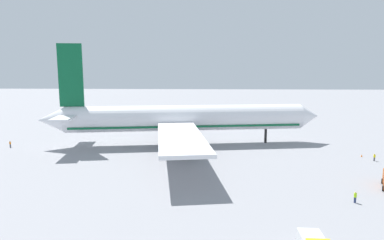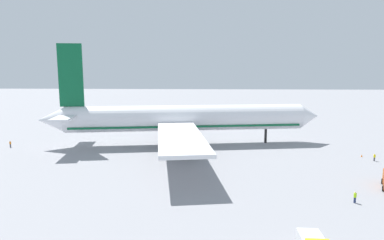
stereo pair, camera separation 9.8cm
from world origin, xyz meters
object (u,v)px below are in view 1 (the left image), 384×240
object	(u,v)px
baggage_cart_0	(278,119)
ground_worker_3	(355,197)
traffic_cone_1	(234,121)
traffic_cone_2	(362,156)
ground_worker_4	(10,144)
airliner	(182,119)
ground_worker_1	(374,157)
traffic_cone_3	(90,126)

from	to	relation	value
baggage_cart_0	ground_worker_3	world-z (taller)	ground_worker_3
traffic_cone_1	traffic_cone_2	bearing A→B (deg)	-64.54
baggage_cart_0	ground_worker_4	distance (m)	94.73
traffic_cone_1	ground_worker_3	bearing A→B (deg)	-81.45
baggage_cart_0	airliner	bearing A→B (deg)	-127.29
ground_worker_1	ground_worker_4	size ratio (longest dim) A/B	0.98
airliner	ground_worker_4	distance (m)	45.06
ground_worker_4	traffic_cone_1	distance (m)	78.40
ground_worker_3	ground_worker_4	bearing A→B (deg)	156.64
ground_worker_3	airliner	bearing A→B (deg)	128.01
airliner	ground_worker_4	xyz separation A→B (m)	(-44.28, -5.55, -6.26)
traffic_cone_1	traffic_cone_3	world-z (taller)	same
ground_worker_1	traffic_cone_2	size ratio (longest dim) A/B	2.98
traffic_cone_3	traffic_cone_2	bearing A→B (deg)	-25.87
traffic_cone_3	ground_worker_3	bearing A→B (deg)	-45.06
ground_worker_3	ground_worker_4	size ratio (longest dim) A/B	1.05
ground_worker_1	ground_worker_3	world-z (taller)	ground_worker_3
ground_worker_1	baggage_cart_0	bearing A→B (deg)	98.07
baggage_cart_0	ground_worker_3	size ratio (longest dim) A/B	1.80
baggage_cart_0	ground_worker_4	world-z (taller)	ground_worker_4
traffic_cone_1	traffic_cone_3	bearing A→B (deg)	-163.50
ground_worker_1	airliner	bearing A→B (deg)	162.64
traffic_cone_1	traffic_cone_2	size ratio (longest dim) A/B	1.00
airliner	traffic_cone_2	distance (m)	44.22
ground_worker_3	traffic_cone_2	world-z (taller)	ground_worker_3
baggage_cart_0	traffic_cone_1	xyz separation A→B (m)	(-18.13, -2.75, -0.44)
traffic_cone_1	traffic_cone_2	distance (m)	59.31
ground_worker_3	traffic_cone_1	distance (m)	81.52
traffic_cone_1	ground_worker_1	bearing A→B (deg)	-64.98
ground_worker_4	traffic_cone_1	size ratio (longest dim) A/B	3.03
ground_worker_4	traffic_cone_2	xyz separation A→B (m)	(86.77, -4.63, -0.57)
baggage_cart_0	traffic_cone_2	xyz separation A→B (m)	(7.36, -56.30, -0.44)
airliner	ground_worker_3	distance (m)	47.68
ground_worker_1	ground_worker_4	world-z (taller)	ground_worker_4
traffic_cone_2	traffic_cone_3	world-z (taller)	same
baggage_cart_0	traffic_cone_2	world-z (taller)	baggage_cart_0
ground_worker_4	ground_worker_1	bearing A→B (deg)	-5.25
ground_worker_3	ground_worker_1	bearing A→B (deg)	58.48
airliner	traffic_cone_2	bearing A→B (deg)	-13.48
traffic_cone_1	airliner	bearing A→B (deg)	-111.39
ground_worker_1	ground_worker_3	size ratio (longest dim) A/B	0.94
ground_worker_3	baggage_cart_0	bearing A→B (deg)	85.87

